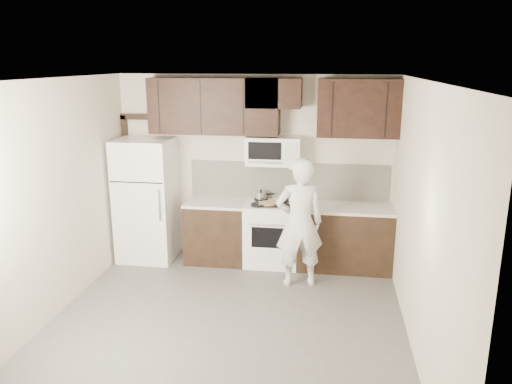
% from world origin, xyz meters
% --- Properties ---
extents(floor, '(4.50, 4.50, 0.00)m').
position_xyz_m(floor, '(0.00, 0.00, 0.00)').
color(floor, '#55524F').
rests_on(floor, ground).
extents(back_wall, '(4.00, 0.00, 4.00)m').
position_xyz_m(back_wall, '(0.00, 2.25, 1.35)').
color(back_wall, beige).
rests_on(back_wall, ground).
extents(ceiling, '(4.50, 4.50, 0.00)m').
position_xyz_m(ceiling, '(0.00, 0.00, 2.70)').
color(ceiling, white).
rests_on(ceiling, back_wall).
extents(counter_run, '(2.95, 0.64, 0.91)m').
position_xyz_m(counter_run, '(0.60, 1.94, 0.46)').
color(counter_run, black).
rests_on(counter_run, floor).
extents(stove, '(0.76, 0.66, 0.94)m').
position_xyz_m(stove, '(0.30, 1.94, 0.46)').
color(stove, white).
rests_on(stove, floor).
extents(backsplash, '(2.90, 0.02, 0.54)m').
position_xyz_m(backsplash, '(0.50, 2.24, 1.18)').
color(backsplash, beige).
rests_on(backsplash, counter_run).
extents(upper_cabinets, '(3.48, 0.35, 0.78)m').
position_xyz_m(upper_cabinets, '(0.21, 2.08, 2.28)').
color(upper_cabinets, black).
rests_on(upper_cabinets, back_wall).
extents(microwave, '(0.76, 0.42, 0.40)m').
position_xyz_m(microwave, '(0.30, 2.06, 1.65)').
color(microwave, white).
rests_on(microwave, upper_cabinets).
extents(refrigerator, '(0.80, 0.76, 1.80)m').
position_xyz_m(refrigerator, '(-1.55, 1.89, 0.90)').
color(refrigerator, white).
rests_on(refrigerator, floor).
extents(door_trim, '(0.50, 0.08, 2.12)m').
position_xyz_m(door_trim, '(-1.92, 2.21, 1.25)').
color(door_trim, black).
rests_on(door_trim, floor).
extents(saucepan, '(0.27, 0.17, 0.16)m').
position_xyz_m(saucepan, '(0.12, 2.09, 0.97)').
color(saucepan, silver).
rests_on(saucepan, stove).
extents(baking_tray, '(0.39, 0.31, 0.02)m').
position_xyz_m(baking_tray, '(0.26, 1.85, 0.92)').
color(baking_tray, black).
rests_on(baking_tray, counter_run).
extents(pizza, '(0.27, 0.27, 0.02)m').
position_xyz_m(pizza, '(0.26, 1.85, 0.94)').
color(pizza, tan).
rests_on(pizza, baking_tray).
extents(person, '(0.71, 0.55, 1.71)m').
position_xyz_m(person, '(0.74, 1.27, 0.86)').
color(person, white).
rests_on(person, floor).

